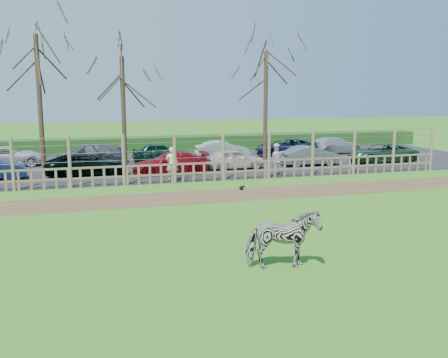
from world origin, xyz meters
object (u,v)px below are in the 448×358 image
object	(u,v)px
crow	(242,188)
car_9	(89,154)
tree_right	(266,80)
zebra	(282,239)
car_8	(9,156)
car_12	(286,147)
tree_mid	(123,85)
car_4	(234,159)
car_6	(382,153)
car_3	(170,163)
visitor_b	(275,159)
car_10	(160,152)
car_13	(335,145)
visitor_a	(172,164)
car_5	(310,156)
car_2	(87,165)
car_11	(222,150)
tree_left	(38,71)

from	to	relation	value
crow	car_9	world-z (taller)	car_9
tree_right	car_9	size ratio (longest dim) A/B	1.78
zebra	crow	xyz separation A→B (m)	(2.16, 10.22, -0.68)
tree_right	car_8	bearing A→B (deg)	172.40
car_12	tree_mid	bearing A→B (deg)	-74.70
car_4	car_6	distance (m)	9.79
tree_right	car_3	world-z (taller)	tree_right
tree_mid	visitor_b	distance (m)	9.86
car_10	tree_mid	bearing A→B (deg)	130.39
visitor_b	car_9	bearing A→B (deg)	-19.82
tree_right	crow	world-z (taller)	tree_right
tree_mid	car_13	world-z (taller)	tree_mid
visitor_a	car_6	bearing A→B (deg)	-159.87
car_4	car_12	distance (m)	7.21
crow	car_10	xyz separation A→B (m)	(-2.28, 10.20, 0.53)
car_13	car_5	bearing A→B (deg)	132.53
tree_right	zebra	world-z (taller)	tree_right
car_5	car_10	bearing A→B (deg)	65.34
car_4	car_10	world-z (taller)	same
car_5	car_2	bearing A→B (deg)	92.66
car_6	car_13	xyz separation A→B (m)	(-0.59, 5.12, 0.00)
car_8	car_11	distance (m)	13.41
zebra	car_13	world-z (taller)	zebra
car_2	car_10	xyz separation A→B (m)	(4.62, 4.48, 0.00)
tree_mid	car_11	xyz separation A→B (m)	(6.65, 2.43, -4.23)
tree_mid	visitor_b	xyz separation A→B (m)	(7.64, -4.82, -3.96)
crow	car_11	xyz separation A→B (m)	(1.97, 10.50, 0.53)
crow	car_5	xyz separation A→B (m)	(6.31, 5.95, 0.53)
zebra	car_9	bearing A→B (deg)	20.08
car_4	car_8	distance (m)	13.72
tree_left	car_2	size ratio (longest dim) A/B	1.82
car_3	car_12	size ratio (longest dim) A/B	0.96
car_11	car_10	bearing A→B (deg)	97.43
tree_mid	car_6	distance (m)	16.60
car_3	car_6	size ratio (longest dim) A/B	0.96
visitor_a	car_9	size ratio (longest dim) A/B	0.42
car_2	car_10	world-z (taller)	same
tree_right	car_9	distance (m)	12.09
car_5	car_13	xyz separation A→B (m)	(4.31, 4.97, 0.00)
zebra	crow	world-z (taller)	zebra
car_3	visitor_b	bearing A→B (deg)	70.28
tree_left	visitor_b	size ratio (longest dim) A/B	4.57
tree_mid	zebra	world-z (taller)	tree_mid
tree_left	car_2	world-z (taller)	tree_left
visitor_b	car_12	xyz separation A→B (m)	(3.74, 7.53, -0.26)
visitor_b	car_5	xyz separation A→B (m)	(3.35, 2.70, -0.26)
zebra	car_11	distance (m)	21.13
tree_right	visitor_b	bearing A→B (deg)	-104.37
car_11	car_13	world-z (taller)	same
crow	car_8	bearing A→B (deg)	136.95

